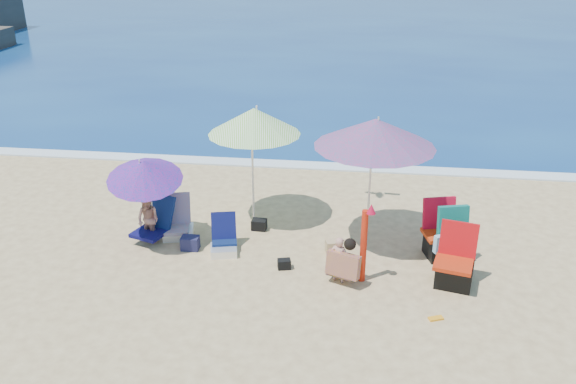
# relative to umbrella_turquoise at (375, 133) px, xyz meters

# --- Properties ---
(ground) EXTENTS (120.00, 120.00, 0.00)m
(ground) POSITION_rel_umbrella_turquoise_xyz_m (-1.17, -1.34, -2.15)
(ground) COLOR #D8BC84
(ground) RESTS_ON ground
(foam) EXTENTS (120.00, 0.50, 0.04)m
(foam) POSITION_rel_umbrella_turquoise_xyz_m (-1.17, 3.76, -2.13)
(foam) COLOR white
(foam) RESTS_ON ground
(umbrella_turquoise) EXTENTS (2.69, 2.69, 2.44)m
(umbrella_turquoise) POSITION_rel_umbrella_turquoise_xyz_m (0.00, 0.00, 0.00)
(umbrella_turquoise) COLOR white
(umbrella_turquoise) RESTS_ON ground
(umbrella_striped) EXTENTS (2.03, 2.03, 2.35)m
(umbrella_striped) POSITION_rel_umbrella_turquoise_xyz_m (-2.25, 0.70, -0.09)
(umbrella_striped) COLOR white
(umbrella_striped) RESTS_ON ground
(umbrella_blue) EXTENTS (1.71, 1.75, 1.84)m
(umbrella_blue) POSITION_rel_umbrella_turquoise_xyz_m (-3.98, -0.63, -0.65)
(umbrella_blue) COLOR white
(umbrella_blue) RESTS_ON ground
(furled_umbrella) EXTENTS (0.25, 0.20, 1.42)m
(furled_umbrella) POSITION_rel_umbrella_turquoise_xyz_m (-0.09, -1.34, -1.37)
(furled_umbrella) COLOR red
(furled_umbrella) RESTS_ON ground
(chair_navy) EXTENTS (0.59, 0.76, 0.64)m
(chair_navy) POSITION_rel_umbrella_turquoise_xyz_m (-2.61, -0.64, -1.98)
(chair_navy) COLOR #0C1C47
(chair_navy) RESTS_ON ground
(chair_rainbow) EXTENTS (0.71, 0.81, 0.77)m
(chair_rainbow) POSITION_rel_umbrella_turquoise_xyz_m (-3.62, -0.17, -1.95)
(chair_rainbow) COLOR #CF4A49
(chair_rainbow) RESTS_ON ground
(camp_chair_left) EXTENTS (0.75, 0.78, 1.04)m
(camp_chair_left) POSITION_rel_umbrella_turquoise_xyz_m (1.39, -1.26, -1.84)
(camp_chair_left) COLOR #B6280D
(camp_chair_left) RESTS_ON ground
(camp_chair_right) EXTENTS (0.77, 0.91, 1.09)m
(camp_chair_right) POSITION_rel_umbrella_turquoise_xyz_m (1.30, -0.38, -1.76)
(camp_chair_right) COLOR #BC320D
(camp_chair_right) RESTS_ON ground
(person_center) EXTENTS (0.59, 0.62, 0.82)m
(person_center) POSITION_rel_umbrella_turquoise_xyz_m (-0.45, -1.43, -1.75)
(person_center) COLOR tan
(person_center) RESTS_ON ground
(person_left) EXTENTS (0.79, 0.92, 1.03)m
(person_left) POSITION_rel_umbrella_turquoise_xyz_m (-4.03, -0.45, -1.68)
(person_left) COLOR tan
(person_left) RESTS_ON ground
(bag_navy_a) EXTENTS (0.32, 0.24, 0.25)m
(bag_navy_a) POSITION_rel_umbrella_turquoise_xyz_m (-3.23, -0.66, -2.03)
(bag_navy_a) COLOR #1C1C3E
(bag_navy_a) RESTS_ON ground
(bag_black_a) EXTENTS (0.29, 0.22, 0.21)m
(bag_black_a) POSITION_rel_umbrella_turquoise_xyz_m (-2.12, 0.27, -2.05)
(bag_black_a) COLOR black
(bag_black_a) RESTS_ON ground
(bag_tan) EXTENTS (0.32, 0.27, 0.24)m
(bag_tan) POSITION_rel_umbrella_turquoise_xyz_m (-0.63, -0.46, -2.03)
(bag_tan) COLOR tan
(bag_tan) RESTS_ON ground
(bag_navy_b) EXTENTS (0.55, 0.50, 0.34)m
(bag_navy_b) POSITION_rel_umbrella_turquoise_xyz_m (1.51, -0.46, -1.98)
(bag_navy_b) COLOR #182135
(bag_navy_b) RESTS_ON ground
(bag_black_b) EXTENTS (0.25, 0.20, 0.17)m
(bag_black_b) POSITION_rel_umbrella_turquoise_xyz_m (-1.44, -1.12, -2.07)
(bag_black_b) COLOR black
(bag_black_b) RESTS_ON ground
(orange_item) EXTENTS (0.24, 0.17, 0.03)m
(orange_item) POSITION_rel_umbrella_turquoise_xyz_m (1.02, -2.29, -2.14)
(orange_item) COLOR orange
(orange_item) RESTS_ON ground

